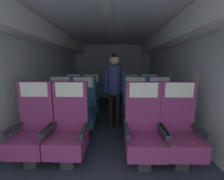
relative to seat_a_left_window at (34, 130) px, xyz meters
name	(u,v)px	position (x,y,z in m)	size (l,w,h in m)	color
ground	(110,125)	(0.99, 1.33, -0.48)	(3.32, 6.38, 0.02)	#2D3342
fuselage_shell	(110,54)	(0.99, 1.57, 1.14)	(3.20, 6.03, 2.24)	silver
seat_a_left_window	(34,130)	(0.00, 0.00, 0.00)	(0.51, 0.51, 1.13)	#38383D
seat_a_left_aisle	(69,131)	(0.49, 0.00, 0.00)	(0.51, 0.51, 1.13)	#38383D
seat_a_right_aisle	(179,132)	(1.98, 0.01, 0.00)	(0.51, 0.51, 1.13)	#38383D
seat_a_right_window	(143,132)	(1.50, -0.01, 0.00)	(0.51, 0.51, 1.13)	#38383D
seat_b_left_window	(60,110)	(0.01, 0.93, 0.00)	(0.51, 0.51, 1.13)	#38383D
seat_b_left_aisle	(83,111)	(0.48, 0.90, 0.00)	(0.51, 0.51, 1.13)	#38383D
seat_b_right_aisle	(159,111)	(1.97, 0.91, 0.00)	(0.51, 0.51, 1.13)	#38383D
seat_b_right_window	(135,111)	(1.51, 0.92, 0.00)	(0.51, 0.51, 1.13)	#38383D
seat_c_left_window	(73,100)	(0.02, 1.83, 0.00)	(0.51, 0.51, 1.13)	#38383D
seat_c_left_aisle	(91,100)	(0.48, 1.82, 0.00)	(0.51, 0.51, 1.13)	#38383D
seat_c_right_aisle	(149,100)	(1.97, 1.82, 0.00)	(0.51, 0.51, 1.13)	#38383D
seat_c_right_window	(130,100)	(1.50, 1.82, 0.00)	(0.51, 0.51, 1.13)	#38383D
flight_attendant	(114,83)	(1.09, 1.25, 0.51)	(0.43, 0.28, 1.59)	black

